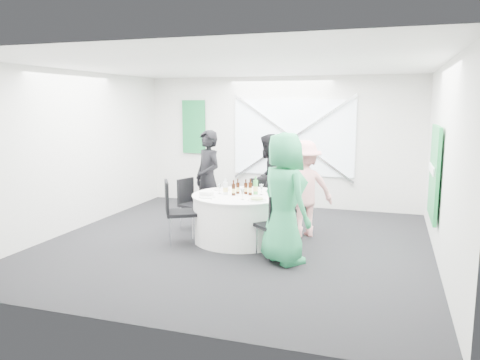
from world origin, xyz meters
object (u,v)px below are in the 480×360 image
(chair_back, at_px, (258,197))
(chair_front_right, at_px, (276,221))
(person_man_back_left, at_px, (208,179))
(chair_front_left, at_px, (175,207))
(person_man_back, at_px, (268,179))
(clear_water_bottle, at_px, (225,188))
(green_water_bottle, at_px, (256,187))
(person_woman_green, at_px, (284,198))
(banquet_table, at_px, (240,217))
(person_woman_pink, at_px, (304,189))
(chair_back_left, at_px, (190,200))
(chair_back_right, at_px, (298,203))

(chair_back, height_order, chair_front_right, chair_front_right)
(chair_back, xyz_separation_m, person_man_back_left, (-0.78, -0.59, 0.40))
(chair_front_left, bearing_deg, person_man_back, -60.88)
(clear_water_bottle, bearing_deg, green_water_bottle, 20.92)
(person_woman_green, height_order, clear_water_bottle, person_woman_green)
(clear_water_bottle, bearing_deg, banquet_table, 18.72)
(banquet_table, distance_m, chair_front_right, 1.07)
(person_man_back_left, distance_m, person_woman_pink, 1.77)
(chair_front_left, bearing_deg, banquet_table, -90.00)
(chair_front_left, bearing_deg, chair_back, -56.24)
(chair_back_left, relative_size, person_man_back_left, 0.51)
(banquet_table, bearing_deg, person_woman_pink, 30.75)
(chair_front_left, xyz_separation_m, person_woman_pink, (1.86, 1.08, 0.21))
(chair_front_right, bearing_deg, green_water_bottle, -103.73)
(chair_front_right, distance_m, person_woman_pink, 1.31)
(person_man_back_left, bearing_deg, chair_front_right, -2.07)
(person_man_back, distance_m, person_woman_pink, 1.04)
(chair_front_left, xyz_separation_m, person_woman_green, (1.84, -0.33, 0.32))
(chair_back, distance_m, person_woman_green, 2.33)
(person_man_back_left, bearing_deg, chair_back, 75.20)
(chair_back_left, bearing_deg, green_water_bottle, -82.46)
(person_woman_pink, relative_size, clear_water_bottle, 6.06)
(chair_front_right, distance_m, green_water_bottle, 1.03)
(chair_back_left, bearing_deg, person_woman_pink, -64.88)
(banquet_table, relative_size, chair_back, 1.91)
(chair_front_right, xyz_separation_m, person_woman_green, (0.14, -0.15, 0.37))
(chair_back_right, xyz_separation_m, clear_water_bottle, (-1.05, -0.75, 0.32))
(person_woman_green, bearing_deg, chair_back_left, 10.67)
(person_man_back, bearing_deg, chair_front_left, -24.21)
(person_man_back_left, height_order, clear_water_bottle, person_man_back_left)
(chair_back_left, bearing_deg, chair_back, -30.44)
(person_woman_green, bearing_deg, clear_water_bottle, 8.66)
(chair_back_left, height_order, person_woman_green, person_woman_green)
(chair_back, height_order, person_man_back, person_man_back)
(chair_back_right, bearing_deg, person_man_back_left, -127.99)
(person_man_back, xyz_separation_m, green_water_bottle, (0.08, -1.14, 0.04))
(chair_back_right, distance_m, clear_water_bottle, 1.33)
(banquet_table, height_order, person_man_back, person_man_back)
(person_man_back_left, bearing_deg, clear_water_bottle, -12.33)
(chair_back_left, height_order, clear_water_bottle, clear_water_bottle)
(chair_front_left, relative_size, person_man_back_left, 0.58)
(chair_front_right, bearing_deg, clear_water_bottle, -79.95)
(chair_front_right, distance_m, chair_front_left, 1.71)
(chair_front_right, bearing_deg, person_man_back, -120.05)
(chair_back_right, height_order, chair_front_right, chair_front_right)
(chair_back, bearing_deg, clear_water_bottle, -99.89)
(chair_back, height_order, chair_back_left, chair_back_left)
(person_woman_pink, bearing_deg, green_water_bottle, 2.33)
(chair_back_left, relative_size, green_water_bottle, 3.08)
(person_man_back_left, bearing_deg, person_woman_green, -2.60)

